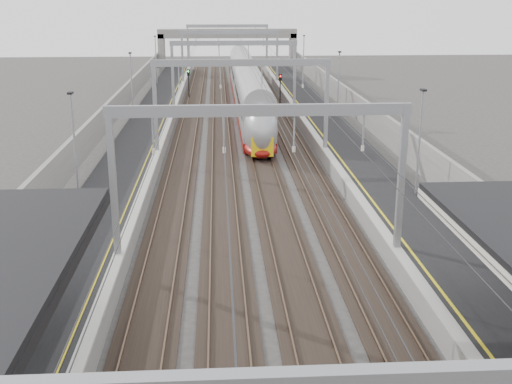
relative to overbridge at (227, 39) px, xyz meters
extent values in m
cube|color=black|center=(-8.00, -55.00, -4.81)|extent=(4.00, 120.00, 1.00)
cube|color=black|center=(8.00, -55.00, -4.81)|extent=(4.00, 120.00, 1.00)
cube|color=black|center=(-4.50, -55.00, -5.27)|extent=(2.40, 140.00, 0.08)
cube|color=brown|center=(-5.22, -55.00, -5.18)|extent=(0.07, 140.00, 0.14)
cube|color=brown|center=(-3.78, -55.00, -5.18)|extent=(0.07, 140.00, 0.14)
cube|color=black|center=(-1.50, -55.00, -5.27)|extent=(2.40, 140.00, 0.08)
cube|color=brown|center=(-2.22, -55.00, -5.18)|extent=(0.07, 140.00, 0.14)
cube|color=brown|center=(-0.78, -55.00, -5.18)|extent=(0.07, 140.00, 0.14)
cube|color=black|center=(1.50, -55.00, -5.27)|extent=(2.40, 140.00, 0.08)
cube|color=brown|center=(0.78, -55.00, -5.18)|extent=(0.07, 140.00, 0.14)
cube|color=brown|center=(2.22, -55.00, -5.18)|extent=(0.07, 140.00, 0.14)
cube|color=black|center=(4.50, -55.00, -5.27)|extent=(2.40, 140.00, 0.08)
cube|color=brown|center=(3.78, -55.00, -5.18)|extent=(0.07, 140.00, 0.14)
cube|color=brown|center=(5.22, -55.00, -5.18)|extent=(0.07, 140.00, 0.14)
cube|color=gray|center=(-6.30, -78.00, -1.01)|extent=(0.28, 0.28, 6.60)
cube|color=gray|center=(6.30, -78.00, -1.01)|extent=(0.28, 0.28, 6.60)
cube|color=gray|center=(0.00, -78.00, 2.04)|extent=(13.00, 0.25, 0.50)
cube|color=gray|center=(-6.30, -58.00, -1.01)|extent=(0.28, 0.28, 6.60)
cube|color=gray|center=(6.30, -58.00, -1.01)|extent=(0.28, 0.28, 6.60)
cube|color=gray|center=(0.00, -58.00, 2.04)|extent=(13.00, 0.25, 0.50)
cube|color=gray|center=(-6.30, -38.00, -1.01)|extent=(0.28, 0.28, 6.60)
cube|color=gray|center=(6.30, -38.00, -1.01)|extent=(0.28, 0.28, 6.60)
cube|color=gray|center=(0.00, -38.00, 2.04)|extent=(13.00, 0.25, 0.50)
cube|color=gray|center=(-6.30, -18.00, -1.01)|extent=(0.28, 0.28, 6.60)
cube|color=gray|center=(6.30, -18.00, -1.01)|extent=(0.28, 0.28, 6.60)
cube|color=gray|center=(0.00, -18.00, 2.04)|extent=(13.00, 0.25, 0.50)
cube|color=gray|center=(-6.30, 0.00, -1.01)|extent=(0.28, 0.28, 6.60)
cube|color=gray|center=(6.30, 0.00, -1.01)|extent=(0.28, 0.28, 6.60)
cube|color=gray|center=(0.00, 0.00, 2.04)|extent=(13.00, 0.25, 0.50)
cylinder|color=#262628|center=(-4.50, -50.00, 0.19)|extent=(0.03, 140.00, 0.03)
cylinder|color=#262628|center=(-1.50, -50.00, 0.19)|extent=(0.03, 140.00, 0.03)
cylinder|color=#262628|center=(1.50, -50.00, 0.19)|extent=(0.03, 140.00, 0.03)
cylinder|color=#262628|center=(4.50, -50.00, 0.19)|extent=(0.03, 140.00, 0.03)
cube|color=slate|center=(0.00, 0.00, 0.89)|extent=(22.00, 2.20, 1.40)
cube|color=slate|center=(-10.50, 0.00, -2.21)|extent=(1.00, 2.20, 6.20)
cube|color=slate|center=(10.50, 0.00, -2.21)|extent=(1.00, 2.20, 6.20)
cube|color=slate|center=(-11.20, -55.00, -3.71)|extent=(0.30, 120.00, 3.20)
cube|color=slate|center=(11.20, -55.00, -3.71)|extent=(0.30, 120.00, 3.20)
cube|color=maroon|center=(1.50, -45.18, -4.72)|extent=(2.63, 22.42, 0.78)
cube|color=#A2A2A7|center=(1.50, -45.18, -2.87)|extent=(2.63, 22.42, 2.92)
cube|color=black|center=(1.50, -53.03, -5.03)|extent=(1.95, 2.34, 0.49)
cube|color=maroon|center=(1.50, -22.36, -4.72)|extent=(2.63, 22.42, 0.78)
cube|color=#A2A2A7|center=(1.50, -22.36, -2.87)|extent=(2.63, 22.42, 2.92)
cube|color=black|center=(1.50, -30.21, -5.03)|extent=(1.95, 2.34, 0.49)
ellipsoid|color=#A2A2A7|center=(1.50, -56.58, -3.16)|extent=(2.63, 5.07, 4.09)
cube|color=yellow|center=(1.50, -58.68, -4.04)|extent=(1.66, 0.12, 1.46)
cube|color=black|center=(1.50, -58.24, -2.58)|extent=(1.56, 0.56, 0.92)
cylinder|color=black|center=(-5.20, -26.49, -3.81)|extent=(0.12, 0.12, 3.00)
cube|color=black|center=(-5.20, -26.49, -2.21)|extent=(0.32, 0.22, 0.75)
sphere|color=#0CE526|center=(-5.20, -26.62, -2.06)|extent=(0.16, 0.16, 0.16)
cylinder|color=black|center=(3.20, -32.28, -3.81)|extent=(0.12, 0.12, 3.00)
cube|color=black|center=(3.20, -32.28, -2.21)|extent=(0.32, 0.22, 0.75)
sphere|color=red|center=(3.20, -32.41, -2.06)|extent=(0.16, 0.16, 0.16)
cylinder|color=black|center=(5.40, -31.93, -3.81)|extent=(0.12, 0.12, 3.00)
cube|color=black|center=(5.40, -31.93, -2.21)|extent=(0.32, 0.22, 0.75)
sphere|color=red|center=(5.40, -32.06, -2.06)|extent=(0.16, 0.16, 0.16)
camera|label=1|loc=(-1.75, -104.79, 6.68)|focal=45.00mm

